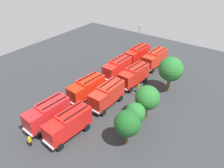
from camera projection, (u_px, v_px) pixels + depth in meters
The scene contains 18 objects.
ground_plane at pixel (112, 90), 41.50m from camera, with size 63.59×63.59×0.00m, color #2D3033.
fire_truck_0 at pixel (137, 54), 50.32m from camera, with size 7.36×3.20×3.88m.
fire_truck_1 at pixel (117, 67), 44.78m from camera, with size 7.30×3.00×3.88m.
fire_truck_2 at pixel (87, 88), 38.22m from camera, with size 7.39×3.28×3.88m.
fire_truck_3 at pixel (48, 113), 32.41m from camera, with size 7.34×3.12×3.88m.
fire_truck_4 at pixel (155, 58), 48.48m from camera, with size 7.35×3.14×3.88m.
fire_truck_5 at pixel (134, 75), 42.11m from camera, with size 7.40×3.32×3.88m.
fire_truck_6 at pixel (107, 94), 36.58m from camera, with size 7.22×2.79×3.88m.
fire_truck_7 at pixel (68, 124), 30.47m from camera, with size 7.37×3.23×3.88m.
firefighter_0 at pixel (30, 141), 29.38m from camera, with size 0.44×0.28×1.66m.
firefighter_1 at pixel (139, 88), 40.27m from camera, with size 0.48×0.37×1.81m.
firefighter_2 at pixel (40, 114), 34.18m from camera, with size 0.47×0.34×1.63m.
tree_0 at pixel (171, 69), 38.86m from camera, with size 4.46×4.46×6.91m.
tree_1 at pixel (147, 98), 32.65m from camera, with size 3.78×3.78×5.87m.
tree_2 at pixel (135, 113), 30.93m from camera, with size 3.00×3.00×4.64m.
tree_3 at pixel (127, 123), 28.22m from camera, with size 3.57×3.57×5.54m.
traffic_cone_0 at pixel (77, 115), 34.78m from camera, with size 0.51×0.51×0.73m, color #F2600C.
lamppost at pixel (139, 35), 55.78m from camera, with size 0.36×0.36×6.97m.
Camera 1 is at (27.90, 20.33, 23.06)m, focal length 34.89 mm.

